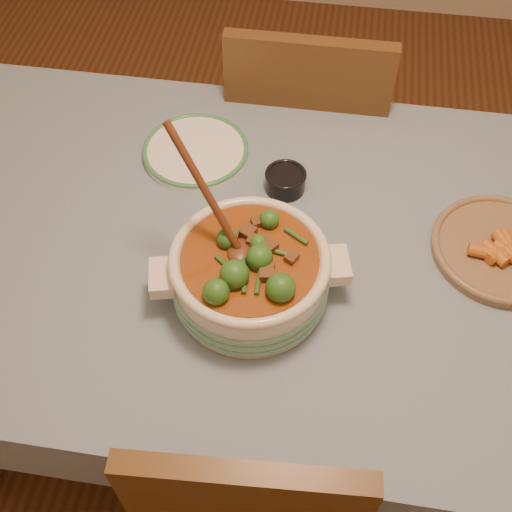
{
  "coord_description": "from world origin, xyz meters",
  "views": [
    {
      "loc": [
        0.14,
        -0.91,
        1.91
      ],
      "look_at": [
        0.02,
        -0.13,
        0.87
      ],
      "focal_mm": 45.0,
      "sensor_mm": 36.0,
      "label": 1
    }
  ],
  "objects": [
    {
      "name": "chair_far",
      "position": [
        0.06,
        0.61,
        0.54
      ],
      "size": [
        0.45,
        0.45,
        0.96
      ],
      "rotation": [
        0.0,
        0.0,
        3.15
      ],
      "color": "#55381A",
      "rests_on": "floor"
    },
    {
      "name": "dining_table",
      "position": [
        0.0,
        0.0,
        0.66
      ],
      "size": [
        1.68,
        1.08,
        0.76
      ],
      "color": "brown",
      "rests_on": "floor"
    },
    {
      "name": "fried_plate",
      "position": [
        0.55,
        0.05,
        0.78
      ],
      "size": [
        0.36,
        0.36,
        0.05
      ],
      "rotation": [
        0.0,
        0.0,
        0.21
      ],
      "color": "#8C684D",
      "rests_on": "dining_table"
    },
    {
      "name": "floor",
      "position": [
        0.0,
        0.0,
        0.0
      ],
      "size": [
        4.5,
        4.5,
        0.0
      ],
      "primitive_type": "plane",
      "color": "#4A2615",
      "rests_on": "ground"
    },
    {
      "name": "stew_casserole",
      "position": [
        0.01,
        -0.14,
        0.84
      ],
      "size": [
        0.42,
        0.39,
        0.39
      ],
      "rotation": [
        0.0,
        0.0,
        0.24
      ],
      "color": "beige",
      "rests_on": "dining_table"
    },
    {
      "name": "white_plate",
      "position": [
        -0.19,
        0.26,
        0.77
      ],
      "size": [
        0.34,
        0.34,
        0.02
      ],
      "rotation": [
        0.0,
        0.0,
        -0.32
      ],
      "color": "white",
      "rests_on": "dining_table"
    },
    {
      "name": "condiment_bowl",
      "position": [
        0.05,
        0.17,
        0.79
      ],
      "size": [
        0.11,
        0.11,
        0.05
      ],
      "rotation": [
        0.0,
        0.0,
        -0.13
      ],
      "color": "black",
      "rests_on": "dining_table"
    }
  ]
}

